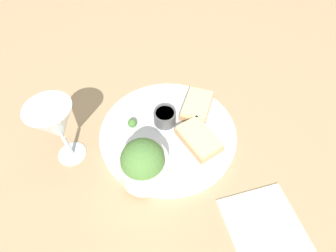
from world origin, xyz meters
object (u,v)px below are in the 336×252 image
at_px(sauce_ramekin, 165,117).
at_px(wine_glass, 56,125).
at_px(cheese_toast_far, 199,139).
at_px(cheese_toast_near, 197,106).
at_px(napkin, 266,228).
at_px(salad_bowl, 143,164).

distance_m(sauce_ramekin, wine_glass, 0.23).
bearing_deg(sauce_ramekin, cheese_toast_far, -129.96).
distance_m(sauce_ramekin, cheese_toast_near, 0.09).
relative_size(cheese_toast_far, wine_glass, 0.76).
bearing_deg(napkin, wine_glass, 65.11).
bearing_deg(wine_glass, sauce_ramekin, -71.19).
bearing_deg(napkin, sauce_ramekin, 35.23).
relative_size(cheese_toast_near, cheese_toast_far, 0.95).
height_order(sauce_ramekin, cheese_toast_near, sauce_ramekin).
xyz_separation_m(sauce_ramekin, napkin, (-0.25, -0.18, -0.03)).
relative_size(sauce_ramekin, wine_glass, 0.33).
bearing_deg(wine_glass, napkin, -114.89).
distance_m(salad_bowl, wine_glass, 0.18).
relative_size(sauce_ramekin, cheese_toast_far, 0.44).
bearing_deg(cheese_toast_far, napkin, -151.14).
bearing_deg(sauce_ramekin, cheese_toast_near, -65.69).
height_order(sauce_ramekin, wine_glass, wine_glass).
height_order(wine_glass, napkin, wine_glass).
bearing_deg(cheese_toast_near, napkin, -161.13).
xyz_separation_m(cheese_toast_far, wine_glass, (-0.01, 0.28, 0.08)).
xyz_separation_m(cheese_toast_near, napkin, (-0.28, -0.10, -0.02)).
bearing_deg(napkin, cheese_toast_near, 18.87).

